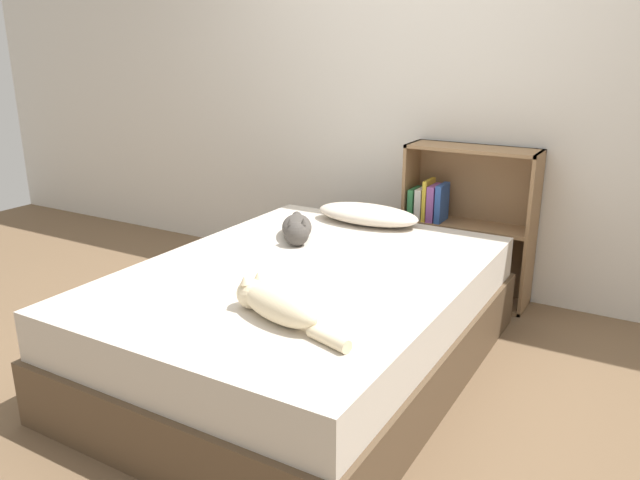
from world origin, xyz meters
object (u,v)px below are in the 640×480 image
Objects in this scene: bed at (304,319)px; pillow at (367,214)px; cat_dark at (297,228)px; cat_light at (276,305)px; bookshelf at (464,220)px.

bed is 0.90m from pillow.
cat_dark is (-0.29, 0.39, 0.31)m from bed.
cat_light reaches higher than bed.
bed is at bearing -52.32° from cat_light.
bookshelf reaches higher than cat_light.
bed is 4.26× the size of cat_dark.
bed is 0.64m from cat_light.
cat_light reaches higher than pillow.
pillow is 1.40m from cat_light.
cat_dark is at bearing -45.43° from cat_light.
bookshelf is (0.36, 1.26, 0.24)m from bed.
cat_light is at bearing -4.55° from cat_dark.
pillow is 1.08× the size of cat_light.
bookshelf is at bearing 73.90° from bed.
cat_dark reaches higher than cat_light.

